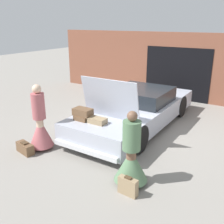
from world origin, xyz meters
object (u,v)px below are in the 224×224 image
at_px(suitcase_beside_left_person, 25,148).
at_px(suitcase_beside_right_person, 128,186).
at_px(car, 137,109).
at_px(person_left, 40,127).
at_px(person_right, 131,159).

bearing_deg(suitcase_beside_left_person, suitcase_beside_right_person, -1.53).
height_order(car, person_left, car).
xyz_separation_m(person_left, person_right, (2.75, -0.12, -0.06)).
distance_m(suitcase_beside_left_person, suitcase_beside_right_person, 3.07).
bearing_deg(person_right, car, 30.06).
bearing_deg(person_right, person_left, 92.26).
height_order(car, person_right, car).
bearing_deg(suitcase_beside_right_person, car, 114.89).
xyz_separation_m(person_left, suitcase_beside_right_person, (2.90, -0.50, -0.44)).
relative_size(car, person_right, 3.39).
xyz_separation_m(person_right, suitcase_beside_right_person, (0.15, -0.38, -0.38)).
height_order(car, suitcase_beside_right_person, car).
height_order(person_right, suitcase_beside_right_person, person_right).
relative_size(car, person_left, 3.09).
bearing_deg(person_left, person_right, 77.98).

